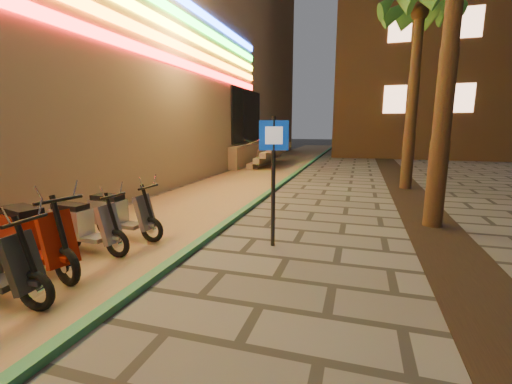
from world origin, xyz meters
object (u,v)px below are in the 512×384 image
(pedestrian_sign, at_px, (273,164))
(scooter_9, at_px, (119,214))
(scooter_7, at_px, (33,237))
(scooter_8, at_px, (82,226))

(pedestrian_sign, relative_size, scooter_9, 1.48)
(scooter_7, height_order, scooter_9, scooter_7)
(pedestrian_sign, distance_m, scooter_8, 3.60)
(scooter_8, relative_size, scooter_9, 0.99)
(scooter_9, bearing_deg, pedestrian_sign, 11.28)
(scooter_8, xyz_separation_m, scooter_9, (0.10, 0.84, 0.01))
(scooter_7, relative_size, scooter_8, 1.14)
(scooter_9, bearing_deg, scooter_7, -92.03)
(scooter_7, relative_size, scooter_9, 1.13)
(scooter_7, distance_m, scooter_8, 0.93)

